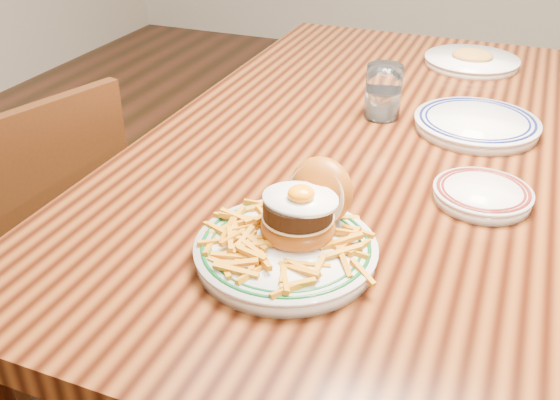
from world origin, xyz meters
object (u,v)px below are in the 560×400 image
at_px(table, 358,171).
at_px(main_plate, 292,234).
at_px(side_plate, 483,194).
at_px(chair_left, 38,252).

distance_m(table, main_plate, 0.48).
height_order(main_plate, side_plate, main_plate).
relative_size(table, main_plate, 5.53).
relative_size(chair_left, main_plate, 2.93).
xyz_separation_m(chair_left, side_plate, (0.95, 0.10, 0.31)).
xyz_separation_m(main_plate, side_plate, (0.25, 0.27, -0.02)).
relative_size(table, side_plate, 9.46).
height_order(table, chair_left, chair_left).
bearing_deg(table, main_plate, -87.56).
bearing_deg(chair_left, side_plate, 22.10).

